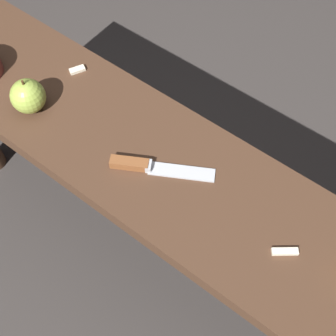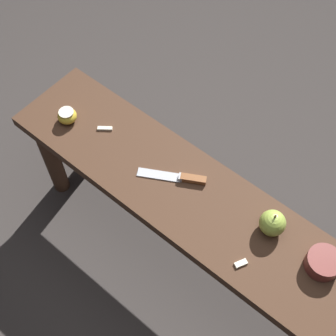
# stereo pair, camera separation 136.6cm
# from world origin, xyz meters

# --- Properties ---
(ground_plane) EXTENTS (8.00, 8.00, 0.00)m
(ground_plane) POSITION_xyz_m (0.00, 0.00, 0.00)
(ground_plane) COLOR #383330
(wooden_bench) EXTENTS (1.29, 0.31, 0.48)m
(wooden_bench) POSITION_xyz_m (0.00, 0.00, 0.38)
(wooden_bench) COLOR #472D1E
(wooden_bench) RESTS_ON ground_plane
(knife) EXTENTS (0.21, 0.13, 0.02)m
(knife) POSITION_xyz_m (-0.03, 0.03, 0.49)
(knife) COLOR #B7BABF
(knife) RESTS_ON wooden_bench
(apple_whole) EXTENTS (0.08, 0.08, 0.09)m
(apple_whole) POSITION_xyz_m (0.28, 0.06, 0.52)
(apple_whole) COLOR #9EB747
(apple_whole) RESTS_ON wooden_bench
(apple_cut) EXTENTS (0.07, 0.07, 0.05)m
(apple_cut) POSITION_xyz_m (-0.49, -0.04, 0.51)
(apple_cut) COLOR gold
(apple_cut) RESTS_ON wooden_bench
(apple_slice_near_knife) EXTENTS (0.03, 0.04, 0.01)m
(apple_slice_near_knife) POSITION_xyz_m (0.28, -0.09, 0.49)
(apple_slice_near_knife) COLOR silver
(apple_slice_near_knife) RESTS_ON wooden_bench
(apple_slice_center) EXTENTS (0.05, 0.04, 0.01)m
(apple_slice_center) POSITION_xyz_m (-0.36, 0.02, 0.49)
(apple_slice_center) COLOR silver
(apple_slice_center) RESTS_ON wooden_bench
(bowl) EXTENTS (0.10, 0.10, 0.05)m
(bowl) POSITION_xyz_m (0.46, 0.06, 0.51)
(bowl) COLOR brown
(bowl) RESTS_ON wooden_bench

